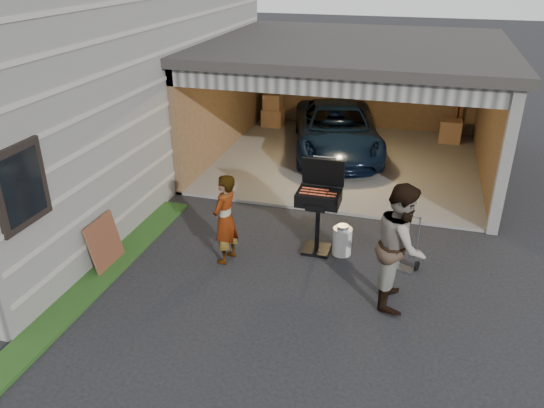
{
  "coord_description": "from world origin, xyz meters",
  "views": [
    {
      "loc": [
        2.36,
        -5.91,
        4.73
      ],
      "look_at": [
        0.29,
        1.3,
        1.15
      ],
      "focal_mm": 35.0,
      "sensor_mm": 36.0,
      "label": 1
    }
  ],
  "objects_px": {
    "man": "(401,245)",
    "minivan": "(336,132)",
    "woman": "(225,219)",
    "hand_truck": "(406,258)",
    "plywood_panel": "(105,243)",
    "propane_tank": "(342,241)",
    "bbq_grill": "(319,200)"
  },
  "relations": [
    {
      "from": "minivan",
      "to": "man",
      "type": "distance_m",
      "value": 6.31
    },
    {
      "from": "woman",
      "to": "bbq_grill",
      "type": "bearing_deg",
      "value": 129.04
    },
    {
      "from": "minivan",
      "to": "propane_tank",
      "type": "bearing_deg",
      "value": -92.92
    },
    {
      "from": "man",
      "to": "minivan",
      "type": "bearing_deg",
      "value": 14.85
    },
    {
      "from": "man",
      "to": "plywood_panel",
      "type": "distance_m",
      "value": 4.7
    },
    {
      "from": "minivan",
      "to": "man",
      "type": "bearing_deg",
      "value": -86.09
    },
    {
      "from": "woman",
      "to": "hand_truck",
      "type": "height_order",
      "value": "woman"
    },
    {
      "from": "plywood_panel",
      "to": "hand_truck",
      "type": "xyz_separation_m",
      "value": [
        4.76,
        1.29,
        -0.24
      ]
    },
    {
      "from": "woman",
      "to": "man",
      "type": "xyz_separation_m",
      "value": [
        2.82,
        -0.38,
        0.17
      ]
    },
    {
      "from": "man",
      "to": "bbq_grill",
      "type": "height_order",
      "value": "man"
    },
    {
      "from": "bbq_grill",
      "to": "hand_truck",
      "type": "relative_size",
      "value": 1.67
    },
    {
      "from": "bbq_grill",
      "to": "hand_truck",
      "type": "height_order",
      "value": "bbq_grill"
    },
    {
      "from": "man",
      "to": "propane_tank",
      "type": "relative_size",
      "value": 3.83
    },
    {
      "from": "minivan",
      "to": "plywood_panel",
      "type": "relative_size",
      "value": 5.09
    },
    {
      "from": "minivan",
      "to": "man",
      "type": "relative_size",
      "value": 2.32
    },
    {
      "from": "woman",
      "to": "plywood_panel",
      "type": "distance_m",
      "value": 2.01
    },
    {
      "from": "propane_tank",
      "to": "plywood_panel",
      "type": "relative_size",
      "value": 0.57
    },
    {
      "from": "plywood_panel",
      "to": "minivan",
      "type": "bearing_deg",
      "value": 66.73
    },
    {
      "from": "man",
      "to": "woman",
      "type": "bearing_deg",
      "value": 79.28
    },
    {
      "from": "plywood_panel",
      "to": "man",
      "type": "bearing_deg",
      "value": 4.12
    },
    {
      "from": "bbq_grill",
      "to": "propane_tank",
      "type": "relative_size",
      "value": 3.27
    },
    {
      "from": "plywood_panel",
      "to": "bbq_grill",
      "type": "bearing_deg",
      "value": 24.47
    },
    {
      "from": "minivan",
      "to": "bbq_grill",
      "type": "distance_m",
      "value": 4.9
    },
    {
      "from": "propane_tank",
      "to": "plywood_panel",
      "type": "distance_m",
      "value": 3.96
    },
    {
      "from": "woman",
      "to": "bbq_grill",
      "type": "height_order",
      "value": "bbq_grill"
    },
    {
      "from": "man",
      "to": "propane_tank",
      "type": "xyz_separation_m",
      "value": [
        -0.98,
        1.12,
        -0.7
      ]
    },
    {
      "from": "bbq_grill",
      "to": "propane_tank",
      "type": "height_order",
      "value": "bbq_grill"
    },
    {
      "from": "bbq_grill",
      "to": "hand_truck",
      "type": "bearing_deg",
      "value": -6.73
    },
    {
      "from": "bbq_grill",
      "to": "hand_truck",
      "type": "xyz_separation_m",
      "value": [
        1.52,
        -0.18,
        -0.77
      ]
    },
    {
      "from": "minivan",
      "to": "woman",
      "type": "height_order",
      "value": "woman"
    },
    {
      "from": "man",
      "to": "propane_tank",
      "type": "bearing_deg",
      "value": 38.17
    },
    {
      "from": "hand_truck",
      "to": "man",
      "type": "bearing_deg",
      "value": -75.09
    }
  ]
}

